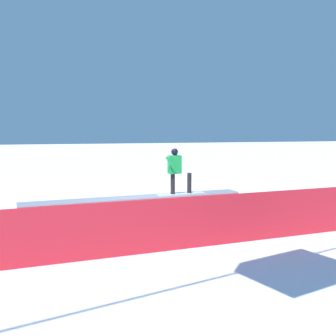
# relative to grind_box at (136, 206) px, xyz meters

# --- Properties ---
(ground_plane) EXTENTS (120.00, 120.00, 0.00)m
(ground_plane) POSITION_rel_grind_box_xyz_m (0.00, 0.00, -0.25)
(ground_plane) COLOR white
(grind_box) EXTENTS (6.94, 1.24, 0.55)m
(grind_box) POSITION_rel_grind_box_xyz_m (0.00, 0.00, 0.00)
(grind_box) COLOR red
(grind_box) RESTS_ON ground_plane
(snowboarder) EXTENTS (1.62, 0.48, 1.47)m
(snowboarder) POSITION_rel_grind_box_xyz_m (-1.35, -0.12, 1.09)
(snowboarder) COLOR silver
(snowboarder) RESTS_ON grind_box
(safety_fence) EXTENTS (11.42, 1.05, 1.15)m
(safety_fence) POSITION_rel_grind_box_xyz_m (0.00, 3.87, 0.33)
(safety_fence) COLOR red
(safety_fence) RESTS_ON ground_plane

